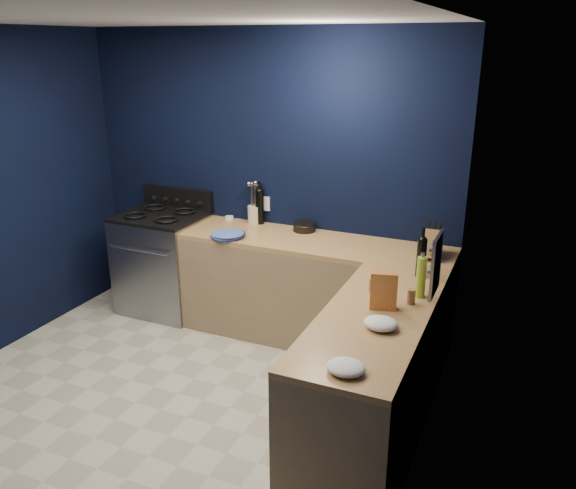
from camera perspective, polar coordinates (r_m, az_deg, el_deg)
The scene contains 27 objects.
floor at distance 4.36m, azimuth -12.46°, elevation -15.76°, with size 3.50×3.50×0.02m, color #B2AD9C.
ceiling at distance 3.59m, azimuth -15.67°, elevation 21.04°, with size 3.50×3.50×0.02m, color silver.
wall_back at distance 5.22m, azimuth -2.20°, elevation 6.45°, with size 3.50×0.02×2.60m, color black.
wall_right at distance 3.08m, azimuth 13.29°, elevation -3.37°, with size 0.02×3.50×2.60m, color black.
cab_back at distance 4.98m, azimuth 2.54°, elevation -4.75°, with size 2.30×0.63×0.86m, color #897150.
top_back at distance 4.82m, azimuth 2.62°, elevation 0.14°, with size 2.30×0.63×0.04m, color brown.
cab_right at distance 3.79m, azimuth 8.16°, elevation -13.30°, with size 0.63×1.67×0.86m, color #897150.
top_right at distance 3.57m, azimuth 8.50°, elevation -7.20°, with size 0.63×1.67×0.04m, color brown.
gas_range at distance 5.65m, azimuth -12.14°, elevation -1.88°, with size 0.76×0.66×0.92m, color gray.
oven_door at distance 5.42m, azimuth -14.05°, elevation -3.07°, with size 0.59×0.02×0.42m, color black.
cooktop at distance 5.50m, azimuth -12.49°, elevation 2.74°, with size 0.76×0.66×0.03m, color black.
backguard at distance 5.70m, azimuth -10.81°, elevation 4.55°, with size 0.76×0.06×0.20m, color black.
spice_panel at distance 3.64m, azimuth 14.42°, elevation -1.96°, with size 0.02×0.28×0.38m, color gray.
wall_outlet at distance 5.25m, azimuth -2.27°, elevation 4.07°, with size 0.09×0.02×0.13m, color white.
plate_stack at distance 4.92m, azimuth -6.00°, elevation 0.94°, with size 0.28×0.28×0.04m, color #42519F.
ramekin at distance 5.42m, azimuth -5.82°, elevation 2.64°, with size 0.08×0.08×0.03m, color white.
utensil_crock at distance 5.28m, azimuth -3.30°, elevation 2.98°, with size 0.13×0.13×0.16m, color #F8E9C3.
wine_bottle_back at distance 5.23m, azimuth -2.80°, elevation 3.70°, with size 0.08×0.08×0.31m, color black.
lemon_basket at distance 5.05m, azimuth 1.63°, elevation 1.76°, with size 0.20×0.20×0.07m, color black.
knife_block at distance 4.54m, azimuth 14.12°, elevation 0.07°, with size 0.12×0.20×0.22m, color brown.
wine_bottle_right at distance 4.14m, azimuth 13.03°, elevation -1.29°, with size 0.07×0.07×0.28m, color black.
oil_bottle at distance 3.81m, azimuth 13.01°, elevation -3.16°, with size 0.06×0.06×0.27m, color #87A429.
spice_jar_near at distance 3.86m, azimuth 8.31°, elevation -4.05°, with size 0.04×0.04×0.09m, color olive.
spice_jar_far at distance 3.73m, azimuth 12.08°, elevation -5.06°, with size 0.05×0.05×0.10m, color olive.
crouton_bag at distance 3.61m, azimuth 9.42°, elevation -4.51°, with size 0.16×0.08×0.24m, color #A31523.
towel_front at distance 3.39m, azimuth 9.13°, elevation -7.71°, with size 0.20×0.17×0.07m, color white.
towel_end at distance 2.96m, azimuth 5.72°, elevation -11.97°, with size 0.20×0.18×0.06m, color white.
Camera 1 is at (2.22, -2.82, 2.46)m, focal length 35.99 mm.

